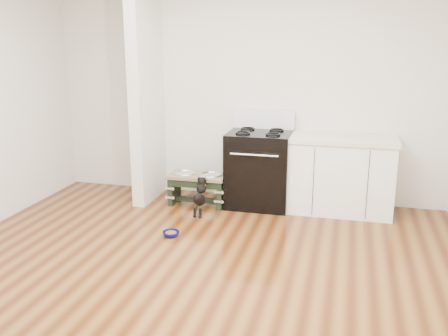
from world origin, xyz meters
TOP-DOWN VIEW (x-y plane):
  - ground at (0.00, 0.00)m, footprint 5.00×5.00m
  - room_shell at (0.00, 0.00)m, footprint 5.00×5.00m
  - partition_wall at (-1.18, 2.10)m, footprint 0.15×0.80m
  - oven_range at (0.25, 2.16)m, footprint 0.76×0.69m
  - cabinet_run at (1.23, 2.18)m, footprint 1.24×0.64m
  - dog_feeder at (-0.49, 1.97)m, footprint 0.71×0.38m
  - puppy at (-0.36, 1.65)m, footprint 0.13×0.37m
  - floor_bowl at (-0.46, 0.93)m, footprint 0.23×0.23m

SIDE VIEW (x-z plane):
  - ground at x=0.00m, z-range 0.00..0.00m
  - floor_bowl at x=-0.46m, z-range 0.00..0.06m
  - puppy at x=-0.36m, z-range 0.02..0.46m
  - dog_feeder at x=-0.49m, z-range 0.08..0.48m
  - cabinet_run at x=1.23m, z-range 0.00..0.91m
  - oven_range at x=0.25m, z-range -0.09..1.05m
  - partition_wall at x=-1.18m, z-range 0.00..2.70m
  - room_shell at x=0.00m, z-range -0.88..4.12m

